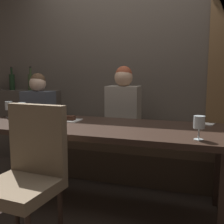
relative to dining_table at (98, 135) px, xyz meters
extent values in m
plane|color=#382D26|center=(0.00, 0.00, -0.65)|extent=(9.00, 9.00, 0.00)
cube|color=brown|center=(0.00, 1.22, 0.85)|extent=(6.00, 0.12, 3.00)
cube|color=#494138|center=(-1.55, 1.04, -0.18)|extent=(1.10, 0.28, 0.95)
cube|color=black|center=(1.03, -0.35, -0.30)|extent=(0.08, 0.08, 0.69)
cube|color=black|center=(-1.03, 0.35, -0.30)|extent=(0.08, 0.08, 0.69)
cube|color=black|center=(1.03, 0.35, -0.30)|extent=(0.08, 0.08, 0.69)
cube|color=#302119|center=(0.00, 0.00, 0.07)|extent=(2.20, 0.84, 0.04)
cube|color=#4A3C2E|center=(0.00, 0.70, -0.48)|extent=(2.50, 0.40, 0.35)
cube|color=brown|center=(0.00, 0.70, -0.25)|extent=(2.50, 0.44, 0.10)
cylinder|color=#302119|center=(-0.39, -0.62, -0.44)|extent=(0.04, 0.04, 0.42)
cylinder|color=#302119|center=(-0.03, -0.62, -0.44)|extent=(0.04, 0.04, 0.42)
cube|color=#7F6B51|center=(-0.21, -0.80, -0.19)|extent=(0.47, 0.47, 0.08)
cube|color=#7F6B51|center=(-0.20, -0.61, 0.09)|extent=(0.44, 0.09, 0.48)
cube|color=#4C515B|center=(-1.05, 0.68, 0.06)|extent=(0.36, 0.24, 0.52)
sphere|color=#DBB293|center=(-1.05, 0.68, 0.41)|extent=(0.20, 0.20, 0.20)
sphere|color=brown|center=(-1.05, 0.69, 0.44)|extent=(0.18, 0.18, 0.18)
cube|color=#9E9384|center=(0.03, 0.71, 0.10)|extent=(0.36, 0.24, 0.60)
sphere|color=tan|center=(0.03, 0.71, 0.49)|extent=(0.20, 0.20, 0.20)
sphere|color=brown|center=(0.03, 0.72, 0.52)|extent=(0.18, 0.18, 0.18)
cylinder|color=black|center=(-1.72, 1.06, 0.41)|extent=(0.08, 0.08, 0.22)
cylinder|color=black|center=(-1.72, 1.06, 0.56)|extent=(0.03, 0.03, 0.09)
cylinder|color=black|center=(-1.72, 1.06, 0.62)|extent=(0.03, 0.03, 0.02)
cylinder|color=#384728|center=(-1.38, 1.01, 0.41)|extent=(0.08, 0.08, 0.22)
cylinder|color=#384728|center=(-1.38, 1.01, 0.56)|extent=(0.03, 0.03, 0.09)
cylinder|color=black|center=(-1.38, 1.01, 0.62)|extent=(0.03, 0.03, 0.02)
cylinder|color=silver|center=(-1.00, 0.10, 0.09)|extent=(0.06, 0.06, 0.00)
cylinder|color=silver|center=(-1.00, 0.10, 0.13)|extent=(0.01, 0.01, 0.07)
cylinder|color=silver|center=(-1.00, 0.10, 0.21)|extent=(0.08, 0.08, 0.08)
cylinder|color=maroon|center=(-1.00, 0.10, 0.19)|extent=(0.07, 0.07, 0.04)
cylinder|color=silver|center=(0.85, -0.28, 0.09)|extent=(0.06, 0.06, 0.00)
cylinder|color=silver|center=(0.85, -0.28, 0.13)|extent=(0.01, 0.01, 0.07)
cylinder|color=silver|center=(0.85, -0.28, 0.21)|extent=(0.08, 0.08, 0.08)
cylinder|color=silver|center=(-0.81, 0.05, 0.09)|extent=(0.06, 0.06, 0.00)
cylinder|color=silver|center=(-0.81, 0.05, 0.13)|extent=(0.01, 0.01, 0.07)
cylinder|color=silver|center=(-0.81, 0.05, 0.21)|extent=(0.08, 0.08, 0.08)
cube|color=white|center=(-0.32, 0.10, 0.09)|extent=(0.19, 0.19, 0.01)
cube|color=#381E14|center=(-0.31, 0.10, 0.12)|extent=(0.08, 0.06, 0.04)
cube|color=silver|center=(0.91, 0.33, 0.09)|extent=(0.13, 0.13, 0.01)
camera|label=1|loc=(0.87, -2.18, 0.54)|focal=43.77mm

